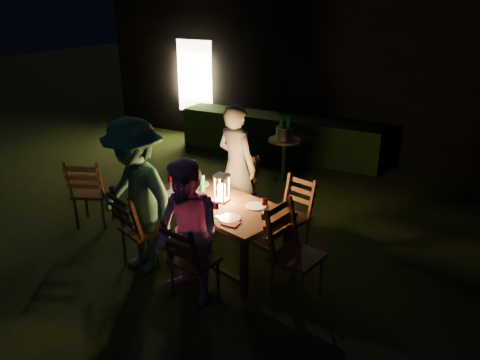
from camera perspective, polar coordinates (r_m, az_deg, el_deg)
The scene contains 29 objects.
garden_envelope at distance 11.43m, azimuth 12.29°, elevation 13.67°, with size 40.00×40.00×3.20m.
dining_table at distance 5.71m, azimuth -2.92°, elevation -3.31°, with size 1.96×1.34×0.74m.
chair_near_left at distance 5.75m, azimuth -11.64°, elevation -7.39°, with size 0.63×0.66×1.08m.
chair_near_right at distance 5.14m, azimuth -5.66°, elevation -11.20°, with size 0.52×0.54×0.98m.
chair_far_left at distance 6.63m, azimuth -0.71°, elevation -2.87°, with size 0.57×0.60×1.06m.
chair_far_right at distance 6.06m, azimuth 6.09°, elevation -5.83°, with size 0.54×0.56×0.97m.
chair_end at distance 5.15m, azimuth 6.75°, elevation -10.78°, with size 0.60×0.57×1.08m.
chair_spare at distance 6.94m, azimuth -17.44°, elevation -2.76°, with size 0.64×0.66×1.07m.
person_house_side at distance 6.46m, azimuth -0.42°, elevation 1.69°, with size 0.64×0.42×1.74m, color beige.
person_opp_right at distance 4.87m, azimuth -6.33°, elevation -6.53°, with size 0.77×0.60×1.58m, color #E8A0D4.
person_opp_left at distance 5.47m, azimuth -12.50°, elevation -2.03°, with size 1.20×0.69×1.86m, color #397354.
lantern at distance 5.61m, azimuth -2.24°, elevation -1.17°, with size 0.16×0.16×0.35m.
plate_far_left at distance 6.18m, azimuth -4.96°, elevation -0.51°, with size 0.25×0.25×0.01m, color white.
plate_near_left at distance 5.93m, azimuth -8.15°, elevation -1.66°, with size 0.25×0.25×0.01m, color white.
plate_far_right at distance 5.53m, azimuth 1.94°, elevation -3.22°, with size 0.25×0.25×0.01m, color white.
plate_near_right at distance 5.24m, azimuth -1.29°, elevation -4.68°, with size 0.25×0.25×0.01m, color white.
wineglass_a at distance 6.02m, azimuth -2.98°, elevation -0.26°, with size 0.06×0.06×0.18m, color #59070F, non-canonical shape.
wineglass_b at distance 6.08m, azimuth -8.45°, elevation -0.25°, with size 0.06×0.06×0.18m, color #59070F, non-canonical shape.
wineglass_c at distance 5.27m, azimuth -2.92°, elevation -3.60°, with size 0.06×0.06×0.18m, color #59070F, non-canonical shape.
wineglass_d at distance 5.37m, azimuth 3.01°, elevation -3.10°, with size 0.06×0.06×0.18m, color #59070F, non-canonical shape.
wineglass_e at distance 5.53m, azimuth -5.93°, elevation -2.42°, with size 0.06×0.06×0.18m, color silver, non-canonical shape.
bottle_table at distance 5.79m, azimuth -4.66°, elevation -0.66°, with size 0.07×0.07×0.28m, color #0F471E.
napkin_left at distance 5.58m, azimuth -6.38°, elevation -3.10°, with size 0.18×0.14×0.01m, color red.
napkin_right at distance 5.13m, azimuth -1.13°, elevation -5.33°, with size 0.18×0.14×0.01m, color red.
phone at distance 5.94m, azimuth -9.17°, elevation -1.72°, with size 0.14×0.07×0.01m, color black.
side_table at distance 8.18m, azimuth 5.41°, elevation 4.41°, with size 0.56×0.56×0.75m.
ice_bucket at distance 8.13m, azimuth 5.46°, elevation 5.74°, with size 0.30×0.30×0.22m, color #A5A8AD.
bottle_bucket_a at distance 8.10m, azimuth 5.03°, elevation 6.07°, with size 0.07×0.07×0.32m, color #0F471E.
bottle_bucket_b at distance 8.13m, azimuth 5.91°, elevation 6.10°, with size 0.07×0.07×0.32m, color #0F471E.
Camera 1 is at (3.15, -4.72, 3.08)m, focal length 35.00 mm.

